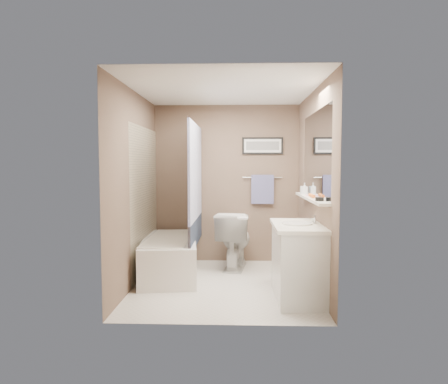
{
  "coord_description": "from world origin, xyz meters",
  "views": [
    {
      "loc": [
        0.17,
        -4.88,
        1.5
      ],
      "look_at": [
        0.0,
        0.15,
        1.15
      ],
      "focal_mm": 32.0,
      "sensor_mm": 36.0,
      "label": 1
    }
  ],
  "objects_px": {
    "bathtub": "(169,257)",
    "hair_brush_front": "(312,196)",
    "vanity": "(298,263)",
    "glass_jar": "(303,190)",
    "soap_bottle": "(304,188)",
    "candle_bowl_near": "(320,199)",
    "toilet": "(234,239)"
  },
  "relations": [
    {
      "from": "hair_brush_front",
      "to": "glass_jar",
      "type": "xyz_separation_m",
      "value": [
        0.0,
        0.61,
        0.03
      ]
    },
    {
      "from": "toilet",
      "to": "candle_bowl_near",
      "type": "height_order",
      "value": "candle_bowl_near"
    },
    {
      "from": "bathtub",
      "to": "toilet",
      "type": "height_order",
      "value": "toilet"
    },
    {
      "from": "candle_bowl_near",
      "to": "hair_brush_front",
      "type": "distance_m",
      "value": 0.44
    },
    {
      "from": "hair_brush_front",
      "to": "vanity",
      "type": "bearing_deg",
      "value": -126.23
    },
    {
      "from": "candle_bowl_near",
      "to": "glass_jar",
      "type": "bearing_deg",
      "value": 90.0
    },
    {
      "from": "bathtub",
      "to": "vanity",
      "type": "distance_m",
      "value": 1.84
    },
    {
      "from": "toilet",
      "to": "hair_brush_front",
      "type": "distance_m",
      "value": 1.57
    },
    {
      "from": "glass_jar",
      "to": "soap_bottle",
      "type": "bearing_deg",
      "value": -90.0
    },
    {
      "from": "candle_bowl_near",
      "to": "soap_bottle",
      "type": "relative_size",
      "value": 0.61
    },
    {
      "from": "bathtub",
      "to": "soap_bottle",
      "type": "height_order",
      "value": "soap_bottle"
    },
    {
      "from": "toilet",
      "to": "hair_brush_front",
      "type": "bearing_deg",
      "value": 138.63
    },
    {
      "from": "vanity",
      "to": "hair_brush_front",
      "type": "relative_size",
      "value": 4.09
    },
    {
      "from": "toilet",
      "to": "vanity",
      "type": "height_order",
      "value": "toilet"
    },
    {
      "from": "vanity",
      "to": "glass_jar",
      "type": "distance_m",
      "value": 1.16
    },
    {
      "from": "hair_brush_front",
      "to": "soap_bottle",
      "type": "height_order",
      "value": "soap_bottle"
    },
    {
      "from": "hair_brush_front",
      "to": "glass_jar",
      "type": "distance_m",
      "value": 0.61
    },
    {
      "from": "bathtub",
      "to": "hair_brush_front",
      "type": "height_order",
      "value": "hair_brush_front"
    },
    {
      "from": "toilet",
      "to": "hair_brush_front",
      "type": "relative_size",
      "value": 3.76
    },
    {
      "from": "vanity",
      "to": "candle_bowl_near",
      "type": "bearing_deg",
      "value": -46.9
    },
    {
      "from": "glass_jar",
      "to": "soap_bottle",
      "type": "relative_size",
      "value": 0.68
    },
    {
      "from": "candle_bowl_near",
      "to": "soap_bottle",
      "type": "height_order",
      "value": "soap_bottle"
    },
    {
      "from": "bathtub",
      "to": "soap_bottle",
      "type": "bearing_deg",
      "value": -11.25
    },
    {
      "from": "vanity",
      "to": "hair_brush_front",
      "type": "height_order",
      "value": "hair_brush_front"
    },
    {
      "from": "bathtub",
      "to": "glass_jar",
      "type": "xyz_separation_m",
      "value": [
        1.79,
        -0.03,
        0.92
      ]
    },
    {
      "from": "hair_brush_front",
      "to": "glass_jar",
      "type": "height_order",
      "value": "glass_jar"
    },
    {
      "from": "bathtub",
      "to": "soap_bottle",
      "type": "distance_m",
      "value": 2.02
    },
    {
      "from": "vanity",
      "to": "glass_jar",
      "type": "relative_size",
      "value": 9.0
    },
    {
      "from": "bathtub",
      "to": "candle_bowl_near",
      "type": "relative_size",
      "value": 16.67
    },
    {
      "from": "toilet",
      "to": "vanity",
      "type": "relative_size",
      "value": 0.92
    },
    {
      "from": "glass_jar",
      "to": "soap_bottle",
      "type": "xyz_separation_m",
      "value": [
        0.0,
        -0.09,
        0.02
      ]
    },
    {
      "from": "vanity",
      "to": "hair_brush_front",
      "type": "bearing_deg",
      "value": 52.91
    }
  ]
}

